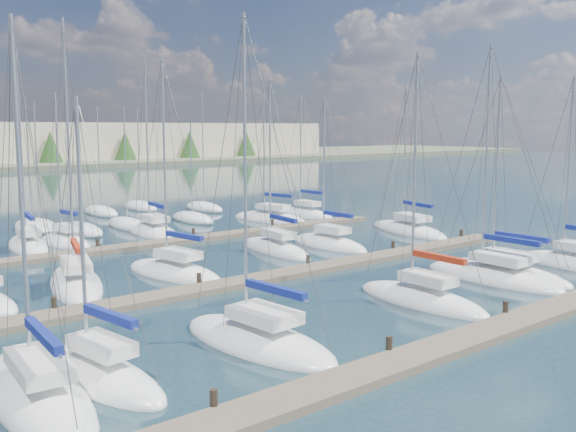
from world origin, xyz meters
TOP-DOWN VIEW (x-y plane):
  - ground at (0.00, 60.00)m, footprint 400.00×400.00m
  - dock_near at (0.00, 2.01)m, footprint 44.00×1.93m
  - dock_mid at (0.00, 16.01)m, footprint 44.00×1.93m
  - dock_far at (0.00, 30.01)m, footprint 44.00×1.93m
  - sailboat_j at (-3.53, 20.53)m, footprint 4.07×8.44m
  - sailboat_l at (10.19, 21.62)m, footprint 2.65×7.75m
  - sailboat_f at (11.67, 7.88)m, footprint 2.47×8.78m
  - sailboat_e at (10.30, 7.71)m, footprint 3.04×9.09m
  - sailboat_d at (3.15, 7.14)m, footprint 2.63×8.10m
  - sailboat_a at (-15.84, 7.53)m, footprint 3.48×9.42m
  - sailboat_m at (19.86, 22.14)m, footprint 5.11×10.00m
  - sailboat_k at (5.80, 22.55)m, footprint 3.34×8.76m
  - sailboat_n at (-7.60, 34.98)m, footprint 3.63×8.51m
  - sailboat_p at (2.70, 35.34)m, footprint 4.11×9.28m
  - sailboat_g at (17.50, 6.61)m, footprint 3.41×7.81m
  - sailboat_b at (-13.64, 7.91)m, footprint 3.43×7.78m
  - sailboat_i at (-9.15, 21.63)m, footprint 5.30×10.02m
  - sailboat_r at (19.50, 35.23)m, footprint 2.46×7.90m
  - sailboat_c at (-7.05, 7.31)m, footprint 3.91×8.72m
  - sailboat_q at (14.95, 35.09)m, footprint 4.67×9.20m
  - sailboat_o at (-4.90, 34.82)m, footprint 3.09×6.55m
  - distant_boats at (-4.34, 43.76)m, footprint 36.93×20.75m

SIDE VIEW (x-z plane):
  - ground at x=0.00m, z-range 0.00..0.00m
  - dock_near at x=0.00m, z-range -0.40..0.70m
  - dock_mid at x=0.00m, z-range -0.40..0.70m
  - dock_far at x=0.00m, z-range -0.40..0.70m
  - sailboat_q at x=14.95m, z-range -6.15..6.49m
  - sailboat_m at x=19.86m, z-range -6.41..6.75m
  - sailboat_c at x=-7.05m, z-range -6.85..7.20m
  - sailboat_b at x=-13.64m, z-range -5.15..5.50m
  - sailboat_a at x=-15.84m, z-range -6.37..6.73m
  - sailboat_l at x=10.19m, z-range -5.75..6.10m
  - sailboat_f at x=11.67m, z-range -6.11..6.47m
  - sailboat_j at x=-3.53m, z-range -6.63..6.99m
  - sailboat_e at x=10.30m, z-range -6.94..7.30m
  - sailboat_p at x=2.70m, z-range -7.33..7.69m
  - sailboat_g at x=17.50m, z-range -6.21..6.58m
  - sailboat_d at x=3.15m, z-range -6.44..6.81m
  - sailboat_k at x=5.80m, z-range -6.33..6.70m
  - sailboat_i at x=-9.15m, z-range -7.57..7.95m
  - sailboat_r at x=19.50m, z-range -6.30..6.68m
  - sailboat_o at x=-4.90m, z-range -5.88..6.27m
  - sailboat_n at x=-7.60m, z-range -7.21..7.61m
  - distant_boats at x=-4.34m, z-range -6.36..6.94m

